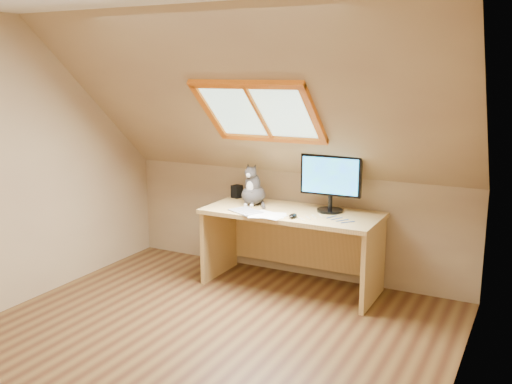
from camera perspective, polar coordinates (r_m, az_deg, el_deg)
The scene contains 10 objects.
ground at distance 4.29m, azimuth -6.24°, elevation -15.09°, with size 3.50×3.50×0.00m, color brown.
room_shell at distance 3.78m, azimuth -7.51°, elevation 4.00°, with size 3.52×3.52×2.41m.
desk at distance 5.23m, azimuth 3.87°, elevation -4.11°, with size 1.58×0.69×0.72m.
monitor at distance 5.06m, azimuth 7.47°, elevation 1.24°, with size 0.55×0.23×0.51m.
cat at distance 5.31m, azimuth -0.30°, elevation 0.22°, with size 0.22×0.26×0.40m.
desk_speaker at distance 5.62m, azimuth -1.93°, elevation 0.06°, with size 0.09×0.09×0.13m, color black.
graphics_tablet at distance 5.07m, azimuth -1.03°, elevation -1.93°, with size 0.28×0.20×0.01m, color #B2B2B7.
mouse at distance 4.88m, azimuth 3.71°, elevation -2.38°, with size 0.06×0.11×0.04m, color black.
papers at distance 4.92m, azimuth 1.26°, elevation -2.39°, with size 0.35×0.30×0.01m.
cables at distance 4.87m, azimuth 7.23°, elevation -2.65°, with size 0.51×0.26×0.01m.
Camera 1 is at (2.14, -3.17, 1.96)m, focal length 40.00 mm.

